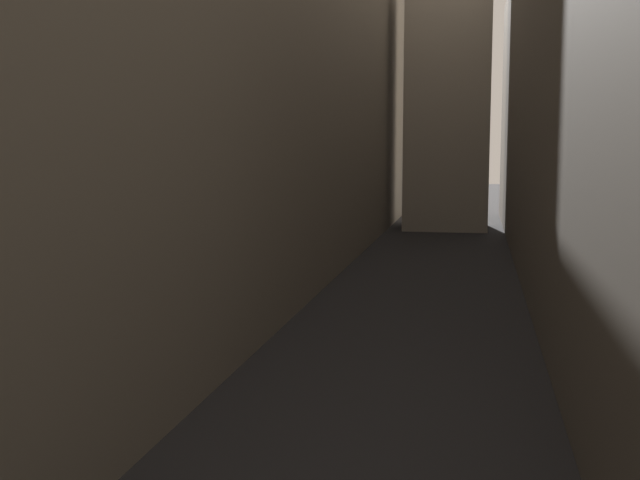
% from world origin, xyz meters
% --- Properties ---
extents(ground_plane, '(264.00, 264.00, 0.00)m').
position_xyz_m(ground_plane, '(0.00, 48.00, 0.00)').
color(ground_plane, '#232326').
extents(building_block_left, '(14.74, 108.00, 25.49)m').
position_xyz_m(building_block_left, '(-12.87, 50.00, 12.74)').
color(building_block_left, gray).
rests_on(building_block_left, ground).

